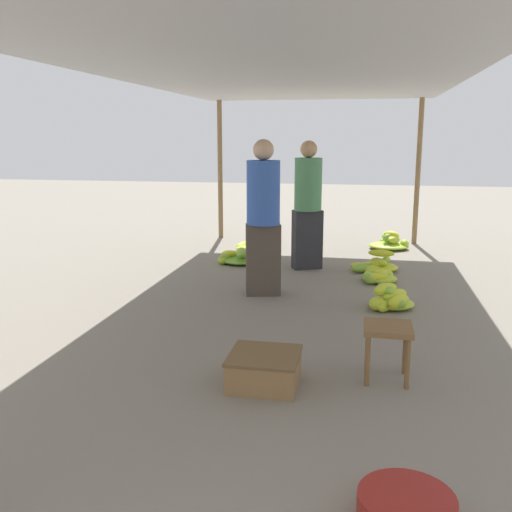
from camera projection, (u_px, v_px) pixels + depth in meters
name	position (u px, v px, depth m)	size (l,w,h in m)	color
canopy_post_back_left	(220.00, 170.00, 9.67)	(0.08, 0.08, 2.31)	olive
canopy_post_back_right	(418.00, 172.00, 9.07)	(0.08, 0.08, 2.31)	olive
canopy_tarp	(279.00, 68.00, 5.20)	(3.65, 8.56, 0.04)	#B2B2B7
stool	(388.00, 336.00, 4.05)	(0.34, 0.34, 0.41)	brown
basin_black	(406.00, 510.00, 2.56)	(0.44, 0.44, 0.15)	maroon
banana_pile_left_0	(237.00, 258.00, 7.82)	(0.58, 0.51, 0.24)	yellow
banana_pile_left_2	(254.00, 247.00, 8.65)	(0.60, 0.63, 0.23)	#CDD627
banana_pile_right_0	(390.00, 300.00, 5.75)	(0.49, 0.48, 0.27)	#BED02A
banana_pile_right_1	(376.00, 265.00, 7.42)	(0.63, 0.59, 0.29)	#83B935
banana_pile_right_2	(378.00, 277.00, 6.82)	(0.45, 0.45, 0.18)	#84B935
banana_pile_right_3	(391.00, 243.00, 8.86)	(0.62, 0.66, 0.28)	#BFD12A
crate_near	(264.00, 369.00, 4.01)	(0.49, 0.49, 0.23)	olive
shopper_walking_mid	(308.00, 203.00, 7.39)	(0.47, 0.47, 1.67)	#2D2D33
shopper_walking_far	(263.00, 216.00, 6.15)	(0.44, 0.44, 1.69)	#4C4238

